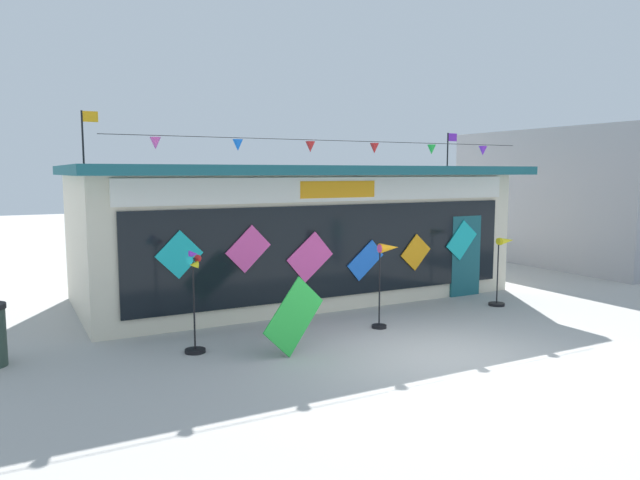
{
  "coord_description": "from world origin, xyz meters",
  "views": [
    {
      "loc": [
        -6.38,
        -7.5,
        3.08
      ],
      "look_at": [
        -0.48,
        3.48,
        1.64
      ],
      "focal_mm": 33.23,
      "sensor_mm": 36.0,
      "label": 1
    }
  ],
  "objects_px": {
    "kite_shop_building": "(295,230)",
    "display_kite_on_ground": "(294,316)",
    "wind_spinner_far_left": "(194,300)",
    "wind_spinner_center_left": "(503,263)",
    "wind_spinner_left": "(386,267)"
  },
  "relations": [
    {
      "from": "kite_shop_building",
      "to": "display_kite_on_ground",
      "type": "bearing_deg",
      "value": -116.13
    },
    {
      "from": "wind_spinner_left",
      "to": "display_kite_on_ground",
      "type": "height_order",
      "value": "wind_spinner_left"
    },
    {
      "from": "kite_shop_building",
      "to": "wind_spinner_far_left",
      "type": "xyz_separation_m",
      "value": [
        -3.63,
        -3.57,
        -0.71
      ]
    },
    {
      "from": "wind_spinner_far_left",
      "to": "wind_spinner_left",
      "type": "relative_size",
      "value": 1.05
    },
    {
      "from": "wind_spinner_left",
      "to": "display_kite_on_ground",
      "type": "bearing_deg",
      "value": -163.57
    },
    {
      "from": "kite_shop_building",
      "to": "display_kite_on_ground",
      "type": "relative_size",
      "value": 8.82
    },
    {
      "from": "wind_spinner_far_left",
      "to": "wind_spinner_left",
      "type": "height_order",
      "value": "wind_spinner_far_left"
    },
    {
      "from": "wind_spinner_far_left",
      "to": "wind_spinner_center_left",
      "type": "distance_m",
      "value": 7.35
    },
    {
      "from": "kite_shop_building",
      "to": "wind_spinner_far_left",
      "type": "bearing_deg",
      "value": -135.5
    },
    {
      "from": "wind_spinner_far_left",
      "to": "wind_spinner_left",
      "type": "distance_m",
      "value": 3.85
    },
    {
      "from": "wind_spinner_far_left",
      "to": "wind_spinner_center_left",
      "type": "height_order",
      "value": "wind_spinner_far_left"
    },
    {
      "from": "wind_spinner_far_left",
      "to": "wind_spinner_left",
      "type": "bearing_deg",
      "value": -1.86
    },
    {
      "from": "wind_spinner_left",
      "to": "display_kite_on_ground",
      "type": "relative_size",
      "value": 1.4
    },
    {
      "from": "wind_spinner_far_left",
      "to": "wind_spinner_center_left",
      "type": "xyz_separation_m",
      "value": [
        7.35,
        0.24,
        0.06
      ]
    },
    {
      "from": "kite_shop_building",
      "to": "display_kite_on_ground",
      "type": "height_order",
      "value": "kite_shop_building"
    }
  ]
}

